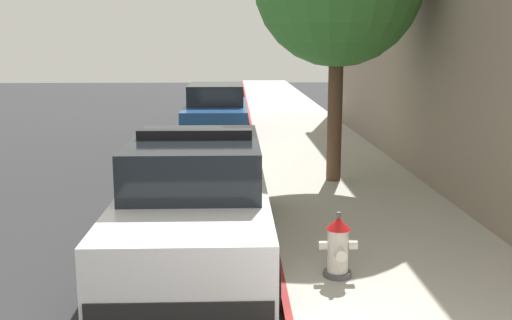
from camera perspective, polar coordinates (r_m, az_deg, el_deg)
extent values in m
cube|color=#2B2B2D|center=(14.37, -17.76, -0.95)|extent=(29.22, 60.00, 0.20)
cube|color=#ADA89E|center=(13.95, 6.64, -0.11)|extent=(3.07, 60.00, 0.15)
cube|color=maroon|center=(13.80, 0.17, -0.16)|extent=(0.08, 60.00, 0.15)
cube|color=black|center=(12.20, 15.86, 13.58)|extent=(0.06, 1.30, 1.10)
cube|color=black|center=(18.10, 9.89, 12.88)|extent=(0.06, 1.30, 1.10)
cube|color=white|center=(7.84, -5.80, -5.17)|extent=(1.84, 4.80, 0.76)
cube|color=black|center=(7.83, -5.83, -0.07)|extent=(1.64, 2.50, 0.60)
cube|color=black|center=(5.75, -7.31, -14.21)|extent=(1.76, 0.16, 0.24)
cube|color=black|center=(10.17, -4.92, -2.88)|extent=(1.76, 0.16, 0.24)
cylinder|color=black|center=(9.63, -10.23, -3.81)|extent=(0.22, 0.64, 0.64)
cylinder|color=black|center=(9.54, 0.07, -3.78)|extent=(0.22, 0.64, 0.64)
cylinder|color=black|center=(6.46, -14.56, -11.55)|extent=(0.22, 0.64, 0.64)
cylinder|color=black|center=(6.32, 1.19, -11.71)|extent=(0.22, 0.64, 0.64)
cube|color=black|center=(7.72, -5.90, 2.48)|extent=(1.48, 0.20, 0.12)
cube|color=red|center=(7.75, -8.49, 2.45)|extent=(0.44, 0.18, 0.11)
cube|color=#1E33E0|center=(7.70, -3.30, 2.50)|extent=(0.44, 0.18, 0.11)
cube|color=navy|center=(18.27, -3.83, 4.19)|extent=(1.84, 4.80, 0.76)
cube|color=black|center=(18.35, -3.85, 6.35)|extent=(1.64, 2.50, 0.60)
cube|color=black|center=(15.99, -4.08, 2.25)|extent=(1.76, 0.16, 0.24)
cube|color=black|center=(20.62, -3.62, 4.25)|extent=(1.76, 0.16, 0.24)
cylinder|color=black|center=(20.03, -6.14, 4.01)|extent=(0.22, 0.64, 0.64)
cylinder|color=black|center=(19.98, -1.20, 4.05)|extent=(0.22, 0.64, 0.64)
cylinder|color=black|center=(16.67, -6.96, 2.56)|extent=(0.22, 0.64, 0.64)
cylinder|color=black|center=(16.61, -1.04, 2.61)|extent=(0.22, 0.64, 0.64)
cylinder|color=#4C4C51|center=(6.99, 7.79, -10.74)|extent=(0.32, 0.32, 0.06)
cylinder|color=silver|center=(6.89, 7.85, -8.58)|extent=(0.24, 0.24, 0.50)
cone|color=red|center=(6.79, 7.93, -6.03)|extent=(0.28, 0.28, 0.14)
cylinder|color=#4C4C51|center=(6.76, 7.95, -5.22)|extent=(0.05, 0.05, 0.06)
cylinder|color=silver|center=(6.85, 6.45, -8.15)|extent=(0.10, 0.10, 0.10)
cylinder|color=silver|center=(6.90, 9.27, -8.06)|extent=(0.10, 0.10, 0.10)
cylinder|color=silver|center=(6.72, 8.12, -9.01)|extent=(0.13, 0.12, 0.13)
cylinder|color=brown|center=(11.51, 7.58, 4.54)|extent=(0.28, 0.28, 2.65)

